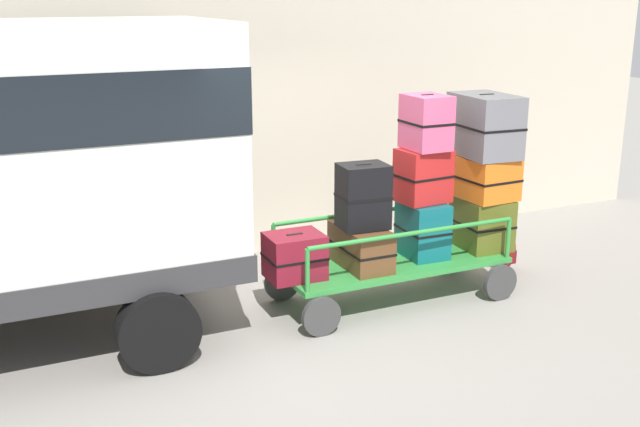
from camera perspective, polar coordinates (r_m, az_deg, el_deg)
ground_plane at (r=7.63m, az=0.23°, el=-7.58°), size 40.00×40.00×0.00m
building_wall at (r=9.08m, az=-5.98°, el=12.44°), size 12.00×0.38×5.00m
luggage_cart at (r=7.90m, az=5.35°, el=-4.03°), size 2.42×1.01×0.43m
cart_railing at (r=7.77m, az=5.44°, el=-1.01°), size 2.31×0.87×0.44m
suitcase_left_bottom at (r=7.32m, az=-1.90°, el=-3.18°), size 0.55×0.44×0.44m
suitcase_midleft_bottom at (r=7.64m, az=3.05°, el=-2.46°), size 0.41×0.76×0.41m
suitcase_midleft_middle at (r=7.46m, az=3.23°, el=1.30°), size 0.50×0.41×0.64m
suitcase_center_bottom at (r=7.98m, az=7.64°, el=-1.16°), size 0.42×0.54×0.58m
suitcase_center_middle at (r=7.86m, az=7.68°, el=2.83°), size 0.53×0.44×0.55m
suitcase_center_top at (r=7.73m, az=7.91°, el=6.75°), size 0.39×0.48×0.55m
suitcase_midright_bottom at (r=8.37m, az=11.92°, el=-0.65°), size 0.52×0.63×0.55m
suitcase_midright_middle at (r=8.26m, az=12.06°, el=2.67°), size 0.55×0.68×0.44m
suitcase_midright_top at (r=8.17m, az=12.16°, el=6.42°), size 0.55×0.79×0.64m
backpack at (r=9.03m, az=13.62°, el=-2.75°), size 0.27×0.22×0.44m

